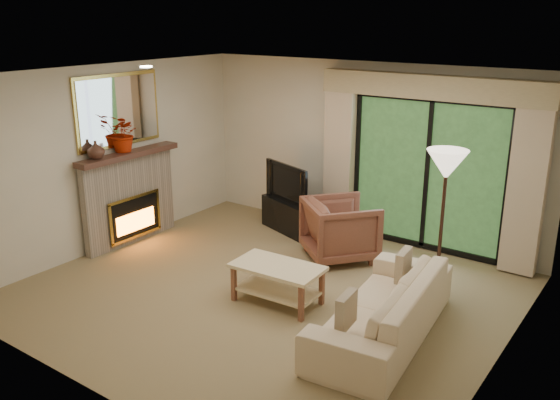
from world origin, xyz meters
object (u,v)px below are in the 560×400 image
Objects in this scene: media_console at (291,215)px; sofa at (383,307)px; armchair at (340,229)px; coffee_table at (278,284)px.

sofa reaches higher than media_console.
armchair is 1.59m from coffee_table.
armchair is at bearing -143.97° from sofa.
coffee_table is (0.07, -1.58, -0.18)m from armchair.
media_console is 2.43m from coffee_table.
coffee_table is at bearing -94.73° from sofa.
media_console is 1.08× the size of armchair.
armchair is 0.88× the size of coffee_table.
armchair reaches higher than sofa.
armchair is 2.09m from sofa.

